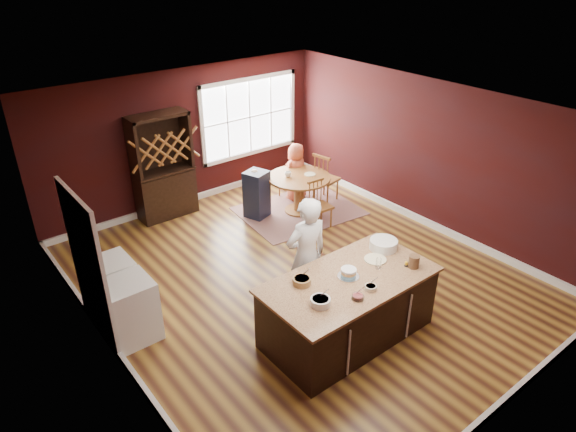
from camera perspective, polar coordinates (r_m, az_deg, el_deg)
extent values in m
plane|color=olive|center=(8.27, 1.20, -6.69)|extent=(7.00, 7.00, 0.00)
plane|color=white|center=(7.09, 1.42, 11.56)|extent=(7.00, 7.00, 0.00)
plane|color=black|center=(10.31, -11.34, 8.45)|extent=(6.00, 0.00, 6.00)
plane|color=black|center=(5.76, 24.49, -10.58)|extent=(6.00, 0.00, 6.00)
plane|color=black|center=(6.35, -20.18, -5.85)|extent=(0.00, 7.00, 7.00)
plane|color=black|center=(9.62, 15.29, 6.59)|extent=(0.00, 7.00, 7.00)
cube|color=black|center=(6.95, 6.64, -10.32)|extent=(2.22, 1.13, 0.83)
cube|color=tan|center=(6.66, 6.87, -7.03)|extent=(2.30, 1.21, 0.04)
cylinder|color=olive|center=(10.20, 1.22, 0.65)|extent=(0.57, 0.57, 0.04)
cylinder|color=olive|center=(10.05, 1.24, 2.35)|extent=(0.20, 0.20, 0.67)
cylinder|color=olive|center=(9.89, 1.26, 4.30)|extent=(1.22, 1.22, 0.04)
imported|color=silver|center=(7.09, 2.05, -4.52)|extent=(0.70, 0.51, 1.79)
cylinder|color=silver|center=(6.15, 3.61, -9.48)|extent=(0.24, 0.24, 0.09)
cylinder|color=tan|center=(6.49, 1.54, -7.22)|extent=(0.24, 0.24, 0.09)
cylinder|color=white|center=(6.30, 7.76, -8.91)|extent=(0.15, 0.15, 0.06)
cylinder|color=silver|center=(6.48, 9.18, -7.86)|extent=(0.15, 0.15, 0.06)
cylinder|color=white|center=(6.86, 10.03, -5.20)|extent=(0.08, 0.08, 0.15)
cylinder|color=beige|center=(7.06, 9.67, -4.78)|extent=(0.30, 0.30, 0.02)
cylinder|color=white|center=(7.31, 10.56, -3.11)|extent=(0.39, 0.39, 0.13)
cylinder|color=#3F2715|center=(6.97, 13.82, -4.93)|extent=(0.14, 0.14, 0.17)
cube|color=brown|center=(10.20, 1.22, 0.58)|extent=(2.41, 1.95, 0.01)
imported|color=#C25638|center=(10.48, 0.89, 4.94)|extent=(0.64, 0.46, 1.20)
cylinder|color=beige|center=(9.97, 2.45, 4.65)|extent=(0.22, 0.22, 0.02)
imported|color=white|center=(9.86, 0.00, 4.67)|extent=(0.16, 0.16, 0.10)
cube|color=#3C2217|center=(9.92, -13.72, 5.34)|extent=(1.11, 0.46, 2.03)
cube|color=silver|center=(7.16, -17.06, -9.98)|extent=(0.61, 0.59, 0.88)
cube|color=white|center=(7.67, -18.95, -7.57)|extent=(0.60, 0.58, 0.87)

